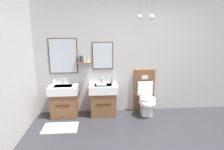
# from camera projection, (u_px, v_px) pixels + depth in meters

# --- Properties ---
(wall_back) EXTENTS (5.05, 0.66, 2.67)m
(wall_back) POSITION_uv_depth(u_px,v_px,m) (141.00, 54.00, 4.28)
(wall_back) COLOR #B7B5B2
(wall_back) RESTS_ON ground
(bath_mat) EXTENTS (0.68, 0.44, 0.01)m
(bath_mat) POSITION_uv_depth(u_px,v_px,m) (60.00, 128.00, 3.65)
(bath_mat) COLOR #9E9993
(bath_mat) RESTS_ON ground
(vanity_sink_left) EXTENTS (0.63, 0.45, 0.71)m
(vanity_sink_left) POSITION_uv_depth(u_px,v_px,m) (64.00, 100.00, 4.13)
(vanity_sink_left) COLOR brown
(vanity_sink_left) RESTS_ON ground
(tap_on_left_sink) EXTENTS (0.03, 0.13, 0.11)m
(tap_on_left_sink) POSITION_uv_depth(u_px,v_px,m) (64.00, 80.00, 4.19)
(tap_on_left_sink) COLOR silver
(tap_on_left_sink) RESTS_ON vanity_sink_left
(vanity_sink_right) EXTENTS (0.63, 0.45, 0.71)m
(vanity_sink_right) POSITION_uv_depth(u_px,v_px,m) (103.00, 99.00, 4.19)
(vanity_sink_right) COLOR brown
(vanity_sink_right) RESTS_ON ground
(tap_on_right_sink) EXTENTS (0.03, 0.13, 0.11)m
(tap_on_right_sink) POSITION_uv_depth(u_px,v_px,m) (103.00, 80.00, 4.25)
(tap_on_right_sink) COLOR silver
(tap_on_right_sink) RESTS_ON vanity_sink_right
(toilet) EXTENTS (0.48, 0.62, 1.00)m
(toilet) POSITION_uv_depth(u_px,v_px,m) (146.00, 98.00, 4.25)
(toilet) COLOR brown
(toilet) RESTS_ON ground
(toothbrush_cup) EXTENTS (0.07, 0.07, 0.20)m
(toothbrush_cup) POSITION_uv_depth(u_px,v_px,m) (54.00, 81.00, 4.16)
(toothbrush_cup) COLOR silver
(toothbrush_cup) RESTS_ON vanity_sink_left
(soap_dispenser) EXTENTS (0.06, 0.06, 0.17)m
(soap_dispenser) POSITION_uv_depth(u_px,v_px,m) (113.00, 79.00, 4.27)
(soap_dispenser) COLOR white
(soap_dispenser) RESTS_ON vanity_sink_right
(folded_hand_towel) EXTENTS (0.22, 0.16, 0.04)m
(folded_hand_towel) POSITION_uv_depth(u_px,v_px,m) (101.00, 85.00, 3.99)
(folded_hand_towel) COLOR gray
(folded_hand_towel) RESTS_ON vanity_sink_right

